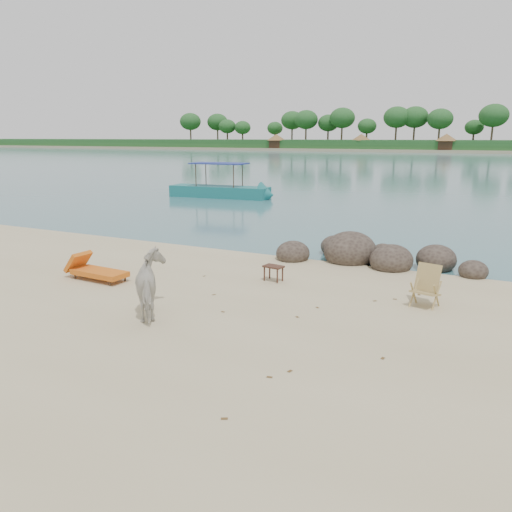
{
  "coord_description": "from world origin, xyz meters",
  "views": [
    {
      "loc": [
        5.87,
        -8.9,
        3.91
      ],
      "look_at": [
        0.51,
        2.0,
        1.0
      ],
      "focal_mm": 35.0,
      "sensor_mm": 36.0,
      "label": 1
    }
  ],
  "objects": [
    {
      "name": "lounge_chair",
      "position": [
        -3.92,
        1.15,
        0.31
      ],
      "size": [
        2.08,
        0.83,
        0.61
      ],
      "primitive_type": null,
      "rotation": [
        0.0,
        0.0,
        -0.06
      ],
      "color": "#D26118",
      "rests_on": "ground"
    },
    {
      "name": "dead_leaves",
      "position": [
        2.25,
        0.73,
        0.0
      ],
      "size": [
        5.91,
        7.25,
        0.0
      ],
      "color": "brown",
      "rests_on": "ground"
    },
    {
      "name": "side_table",
      "position": [
        0.46,
        3.19,
        0.22
      ],
      "size": [
        0.59,
        0.43,
        0.43
      ],
      "primitive_type": null,
      "rotation": [
        0.0,
        0.0,
        -0.17
      ],
      "color": "#381E16",
      "rests_on": "ground"
    },
    {
      "name": "water",
      "position": [
        0.0,
        90.0,
        0.0
      ],
      "size": [
        400.0,
        400.0,
        0.0
      ],
      "primitive_type": "plane",
      "color": "#36686D",
      "rests_on": "ground"
    },
    {
      "name": "deck_chair",
      "position": [
        4.51,
        2.82,
        0.48
      ],
      "size": [
        0.77,
        0.81,
        0.96
      ],
      "primitive_type": null,
      "rotation": [
        0.0,
        0.0,
        -0.26
      ],
      "color": "tan",
      "rests_on": "ground"
    },
    {
      "name": "cow",
      "position": [
        -0.85,
        -0.43,
        0.7
      ],
      "size": [
        1.67,
        1.74,
        1.4
      ],
      "primitive_type": "imported",
      "rotation": [
        0.0,
        0.0,
        3.87
      ],
      "color": "beige",
      "rests_on": "ground"
    },
    {
      "name": "boulders",
      "position": [
        2.26,
        6.51,
        0.24
      ],
      "size": [
        6.35,
        2.88,
        1.26
      ],
      "rotation": [
        0.0,
        0.0,
        -0.02
      ],
      "color": "#302620",
      "rests_on": "ground"
    },
    {
      "name": "far_scenery",
      "position": [
        0.03,
        136.7,
        3.14
      ],
      "size": [
        420.0,
        18.0,
        9.5
      ],
      "color": "#1E4C1E",
      "rests_on": "ground"
    },
    {
      "name": "far_shore",
      "position": [
        0.0,
        170.0,
        0.0
      ],
      "size": [
        420.0,
        90.0,
        1.4
      ],
      "primitive_type": "cube",
      "color": "tan",
      "rests_on": "ground"
    },
    {
      "name": "boat_near",
      "position": [
        -11.13,
        20.08,
        1.85
      ],
      "size": [
        7.75,
        2.38,
        3.7
      ],
      "primitive_type": null,
      "rotation": [
        0.0,
        0.0,
        0.09
      ],
      "color": "#19686A",
      "rests_on": "water"
    }
  ]
}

